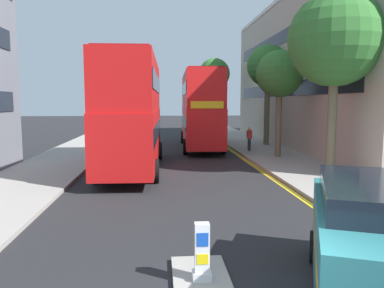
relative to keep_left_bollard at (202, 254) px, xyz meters
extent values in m
cube|color=#9E9991|center=(6.50, 13.01, -0.54)|extent=(4.00, 80.00, 0.14)
cube|color=#9E9991|center=(-6.50, 13.01, -0.54)|extent=(4.00, 80.00, 0.14)
cube|color=yellow|center=(4.40, 11.01, -0.60)|extent=(0.10, 56.00, 0.01)
cube|color=yellow|center=(4.24, 11.01, -0.60)|extent=(0.10, 56.00, 0.01)
cube|color=#9E9991|center=(0.00, 0.00, -0.56)|extent=(1.10, 2.20, 0.10)
cube|color=silver|center=(0.00, 0.00, -0.43)|extent=(0.36, 0.28, 0.16)
cube|color=white|center=(0.00, 0.00, 0.13)|extent=(0.28, 0.20, 0.95)
cube|color=blue|center=(0.00, -0.10, 0.32)|extent=(0.22, 0.01, 0.26)
cube|color=yellow|center=(0.00, -0.10, -0.06)|extent=(0.22, 0.01, 0.20)
cube|color=red|center=(-2.14, 12.54, 1.13)|extent=(2.77, 10.86, 2.60)
cube|color=red|center=(-2.14, 12.54, 3.68)|extent=(2.71, 10.64, 2.50)
cube|color=black|center=(-2.14, 12.54, 1.43)|extent=(2.79, 10.43, 0.84)
cube|color=black|center=(-2.14, 12.54, 3.78)|extent=(2.77, 10.21, 0.80)
cube|color=yellow|center=(-2.01, 17.92, 2.68)|extent=(2.00, 0.11, 0.44)
cube|color=maroon|center=(-2.14, 12.54, 4.98)|extent=(2.49, 9.77, 0.10)
cylinder|color=black|center=(-3.31, 15.92, -0.09)|extent=(0.33, 1.05, 1.04)
cylinder|color=black|center=(-0.81, 15.86, -0.09)|extent=(0.33, 1.05, 1.04)
cylinder|color=black|center=(-3.48, 9.23, -0.09)|extent=(0.33, 1.05, 1.04)
cylinder|color=black|center=(-0.98, 9.17, -0.09)|extent=(0.33, 1.05, 1.04)
cube|color=red|center=(2.27, 21.09, 1.13)|extent=(2.88, 10.88, 2.60)
cube|color=red|center=(2.27, 21.09, 3.68)|extent=(2.82, 10.66, 2.50)
cube|color=black|center=(2.27, 21.09, 1.43)|extent=(2.89, 10.45, 0.84)
cube|color=black|center=(2.27, 21.09, 3.78)|extent=(2.87, 10.23, 0.80)
cube|color=yellow|center=(2.08, 15.71, 2.68)|extent=(2.00, 0.13, 0.44)
cube|color=maroon|center=(2.27, 21.09, 4.98)|extent=(2.59, 9.79, 0.10)
cylinder|color=black|center=(3.40, 17.70, -0.09)|extent=(0.34, 1.05, 1.04)
cylinder|color=black|center=(0.90, 17.78, -0.09)|extent=(0.34, 1.05, 1.04)
cylinder|color=black|center=(3.63, 24.39, -0.09)|extent=(0.34, 1.05, 1.04)
cylinder|color=black|center=(1.13, 24.48, -0.09)|extent=(0.34, 1.05, 1.04)
cube|color=teal|center=(2.86, -0.88, 0.33)|extent=(3.52, 5.07, 1.50)
cube|color=black|center=(2.92, -0.74, 1.13)|extent=(2.73, 3.47, 0.76)
cube|color=orange|center=(2.86, -0.88, 0.38)|extent=(3.40, 4.73, 0.10)
cylinder|color=black|center=(2.57, 0.81, -0.27)|extent=(0.46, 0.71, 0.68)
cylinder|color=#2D2D38|center=(5.31, 18.26, -0.04)|extent=(0.22, 0.22, 0.85)
cube|color=red|center=(5.31, 18.26, 0.66)|extent=(0.34, 0.22, 0.56)
sphere|color=tan|center=(5.31, 18.26, 1.05)|extent=(0.20, 0.20, 0.20)
cylinder|color=#6B6047|center=(6.40, 15.40, 1.62)|extent=(0.36, 0.36, 4.17)
cylinder|color=#6B6047|center=(7.12, 15.31, 4.20)|extent=(0.31, 1.49, 1.09)
cylinder|color=#6B6047|center=(6.57, 15.79, 3.99)|extent=(0.87, 0.47, 0.68)
cylinder|color=#6B6047|center=(5.84, 15.60, 4.11)|extent=(0.53, 1.21, 0.92)
cylinder|color=#6B6047|center=(5.98, 15.10, 4.06)|extent=(0.73, 0.95, 0.81)
cylinder|color=#6B6047|center=(6.65, 14.95, 4.06)|extent=(1.00, 0.63, 0.81)
sphere|color=#33702D|center=(6.40, 15.40, 4.54)|extent=(2.81, 2.81, 2.81)
cylinder|color=#6B6047|center=(5.16, 33.97, 2.20)|extent=(0.31, 0.31, 5.35)
cylinder|color=#6B6047|center=(5.62, 34.05, 5.20)|extent=(0.29, 0.99, 0.74)
cylinder|color=#6B6047|center=(5.07, 34.45, 5.22)|extent=(1.03, 0.31, 0.77)
cylinder|color=#6B6047|center=(4.72, 34.00, 5.19)|extent=(0.19, 0.96, 0.72)
cylinder|color=#6B6047|center=(5.17, 33.35, 5.31)|extent=(1.28, 0.14, 0.95)
sphere|color=#33702D|center=(5.16, 33.97, 5.88)|extent=(3.34, 3.34, 3.34)
cylinder|color=#6B6047|center=(7.53, 21.81, 2.09)|extent=(0.43, 0.43, 5.12)
cylinder|color=#6B6047|center=(8.15, 21.74, 5.10)|extent=(0.26, 1.32, 0.97)
cylinder|color=#6B6047|center=(7.63, 22.22, 4.95)|extent=(0.90, 0.33, 0.68)
cylinder|color=#6B6047|center=(6.98, 21.92, 5.04)|extent=(0.35, 1.16, 0.86)
cylinder|color=#6B6047|center=(7.73, 21.07, 5.19)|extent=(1.55, 0.54, 1.15)
sphere|color=#33702D|center=(7.53, 21.81, 5.62)|extent=(3.21, 3.21, 3.21)
cylinder|color=#6B6047|center=(7.18, 9.96, 1.97)|extent=(0.42, 0.42, 4.87)
cylinder|color=#6B6047|center=(7.59, 9.84, 4.70)|extent=(0.36, 0.91, 0.68)
cylinder|color=#6B6047|center=(7.07, 10.63, 4.88)|extent=(1.40, 0.34, 1.03)
cylinder|color=#6B6047|center=(6.45, 9.95, 4.91)|extent=(0.15, 1.50, 1.10)
cylinder|color=#6B6047|center=(7.01, 9.37, 4.84)|extent=(1.27, 0.46, 0.95)
sphere|color=#33702D|center=(7.18, 9.96, 5.68)|extent=(4.27, 4.27, 4.27)
cube|color=#B2A893|center=(13.50, 21.99, 5.17)|extent=(10.00, 28.00, 11.55)
cube|color=black|center=(8.48, 21.99, 7.71)|extent=(0.04, 24.64, 1.00)
cube|color=black|center=(8.48, 21.99, 3.78)|extent=(0.04, 24.64, 1.00)
camera|label=1|loc=(-0.77, -6.79, 2.87)|focal=35.09mm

